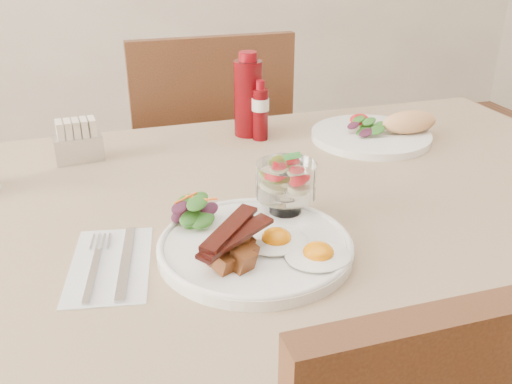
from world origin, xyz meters
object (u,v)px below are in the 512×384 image
object	(u,v)px
second_plate	(380,132)
ketchup_bottle	(248,97)
fruit_cup	(286,180)
hot_sauce_bottle	(260,111)
sugar_caddy	(78,143)
main_plate	(255,248)
chair_far	(207,172)
table	(288,242)

from	to	relation	value
second_plate	ketchup_bottle	world-z (taller)	ketchup_bottle
fruit_cup	hot_sauce_bottle	size ratio (longest dim) A/B	0.73
sugar_caddy	hot_sauce_bottle	bearing A→B (deg)	-3.20
main_plate	hot_sauce_bottle	bearing A→B (deg)	71.38
chair_far	sugar_caddy	xyz separation A→B (m)	(-0.34, -0.38, 0.26)
chair_far	fruit_cup	world-z (taller)	chair_far
chair_far	fruit_cup	bearing A→B (deg)	-92.65
table	hot_sauce_bottle	xyz separation A→B (m)	(0.04, 0.29, 0.15)
sugar_caddy	ketchup_bottle	bearing A→B (deg)	2.85
main_plate	ketchup_bottle	size ratio (longest dim) A/B	1.53
table	hot_sauce_bottle	world-z (taller)	hot_sauce_bottle
table	ketchup_bottle	world-z (taller)	ketchup_bottle
ketchup_bottle	fruit_cup	bearing A→B (deg)	-98.42
fruit_cup	second_plate	world-z (taller)	fruit_cup
fruit_cup	sugar_caddy	distance (m)	0.47
ketchup_bottle	chair_far	bearing A→B (deg)	94.38
table	fruit_cup	distance (m)	0.18
fruit_cup	ketchup_bottle	size ratio (longest dim) A/B	0.52
hot_sauce_bottle	sugar_caddy	world-z (taller)	hot_sauce_bottle
fruit_cup	sugar_caddy	bearing A→B (deg)	130.32
main_plate	fruit_cup	xyz separation A→B (m)	(0.07, 0.08, 0.06)
fruit_cup	hot_sauce_bottle	world-z (taller)	hot_sauce_bottle
chair_far	table	bearing A→B (deg)	-90.00
main_plate	hot_sauce_bottle	world-z (taller)	hot_sauce_bottle
ketchup_bottle	sugar_caddy	size ratio (longest dim) A/B	1.92
fruit_cup	sugar_caddy	size ratio (longest dim) A/B	1.00
main_plate	chair_far	bearing A→B (deg)	82.42
fruit_cup	sugar_caddy	xyz separation A→B (m)	(-0.30, 0.36, -0.03)
ketchup_bottle	main_plate	bearing A→B (deg)	-105.53
chair_far	hot_sauce_bottle	xyz separation A→B (m)	(0.04, -0.37, 0.29)
ketchup_bottle	hot_sauce_bottle	size ratio (longest dim) A/B	1.40
chair_far	ketchup_bottle	size ratio (longest dim) A/B	5.09
fruit_cup	ketchup_bottle	distance (m)	0.41
table	second_plate	distance (m)	0.38
main_plate	sugar_caddy	world-z (taller)	sugar_caddy
main_plate	ketchup_bottle	world-z (taller)	ketchup_bottle
chair_far	fruit_cup	size ratio (longest dim) A/B	9.74
sugar_caddy	table	bearing A→B (deg)	-44.42
table	main_plate	world-z (taller)	main_plate
table	sugar_caddy	world-z (taller)	sugar_caddy
table	second_plate	size ratio (longest dim) A/B	4.82
main_plate	second_plate	world-z (taller)	second_plate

